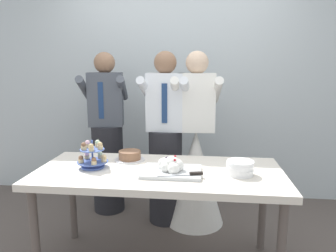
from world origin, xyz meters
TOP-DOWN VIEW (x-y plane):
  - rear_wall at (0.00, 1.49)m, footprint 5.20×0.10m
  - dessert_table at (0.00, 0.00)m, footprint 1.80×0.80m
  - cupcake_stand at (-0.50, 0.00)m, footprint 0.23×0.23m
  - main_cake_tray at (0.10, -0.06)m, footprint 0.43×0.31m
  - plate_stack at (0.58, -0.04)m, footprint 0.19×0.19m
  - round_cake at (-0.27, 0.21)m, footprint 0.24×0.24m
  - person_groom at (-0.04, 0.74)m, footprint 0.48×0.50m
  - person_bride at (0.25, 0.74)m, footprint 0.56×0.56m
  - person_guest at (-0.67, 0.91)m, footprint 0.53×0.55m

SIDE VIEW (x-z plane):
  - person_bride at x=0.25m, z-range -0.25..1.41m
  - dessert_table at x=0.00m, z-range 0.31..1.09m
  - person_groom at x=-0.04m, z-range -0.08..1.58m
  - person_guest at x=-0.67m, z-range -0.08..1.58m
  - round_cake at x=-0.27m, z-range 0.77..0.85m
  - main_cake_tray at x=0.10m, z-range 0.75..0.88m
  - plate_stack at x=0.58m, z-range 0.78..0.87m
  - cupcake_stand at x=-0.50m, z-range 0.76..0.97m
  - rear_wall at x=0.00m, z-range 0.00..2.90m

